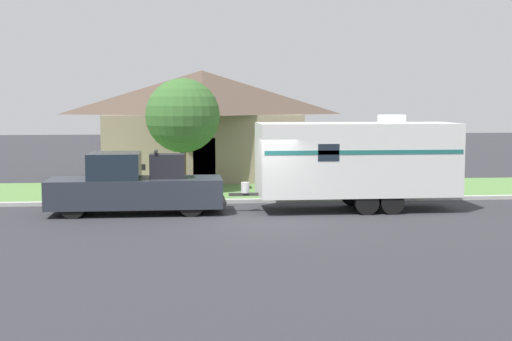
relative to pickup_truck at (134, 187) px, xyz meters
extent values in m
plane|color=#2D2D33|center=(4.05, -1.61, -0.90)|extent=(120.00, 120.00, 0.00)
cube|color=#ADADA8|center=(4.05, 2.14, -0.83)|extent=(80.00, 0.30, 0.14)
cube|color=#568442|center=(4.05, 5.79, -0.88)|extent=(80.00, 7.00, 0.03)
cube|color=gray|center=(2.59, 11.05, 0.66)|extent=(9.05, 6.32, 3.11)
pyramid|color=#4C3D33|center=(2.59, 11.05, 3.27)|extent=(9.77, 6.83, 2.11)
cube|color=#4C3828|center=(2.59, 7.92, 0.15)|extent=(1.00, 0.06, 2.10)
cylinder|color=black|center=(-1.88, -0.80, -0.46)|extent=(0.87, 0.28, 0.87)
cylinder|color=black|center=(-1.88, 0.80, -0.46)|extent=(0.87, 0.28, 0.87)
cylinder|color=black|center=(1.89, -0.80, -0.46)|extent=(0.87, 0.28, 0.87)
cylinder|color=black|center=(1.89, 0.80, -0.46)|extent=(0.87, 0.28, 0.87)
cube|color=#282D38|center=(-1.19, 0.00, -0.18)|extent=(3.21, 1.96, 0.94)
cube|color=#19232D|center=(-0.62, 0.00, 0.71)|extent=(1.67, 1.80, 0.85)
cube|color=#282D38|center=(1.66, 0.00, -0.18)|extent=(2.50, 1.96, 0.94)
cube|color=#333333|center=(2.97, 0.00, -0.54)|extent=(0.12, 1.76, 0.20)
cube|color=black|center=(1.11, 0.00, 0.69)|extent=(1.15, 0.82, 0.80)
cube|color=black|center=(0.75, 0.00, 1.17)|extent=(0.10, 0.91, 0.08)
cylinder|color=black|center=(7.65, -1.05, -0.50)|extent=(0.78, 0.22, 0.78)
cylinder|color=black|center=(7.65, 1.05, -0.50)|extent=(0.78, 0.22, 0.78)
cylinder|color=black|center=(8.51, -1.05, -0.50)|extent=(0.78, 0.22, 0.78)
cylinder|color=black|center=(8.51, 1.05, -0.50)|extent=(0.78, 0.22, 0.78)
cube|color=silver|center=(7.54, 0.00, 0.87)|extent=(6.74, 2.38, 2.45)
cube|color=#1E6660|center=(7.54, -1.19, 1.18)|extent=(6.60, 0.01, 0.14)
cube|color=#383838|center=(3.67, 0.00, -0.30)|extent=(1.00, 0.12, 0.10)
cylinder|color=silver|center=(3.72, 0.00, -0.07)|extent=(0.28, 0.28, 0.36)
cube|color=silver|center=(8.75, 0.00, 2.24)|extent=(0.80, 0.68, 0.28)
cube|color=#19232D|center=(6.32, -1.19, 1.18)|extent=(0.70, 0.01, 0.56)
cylinder|color=brown|center=(0.01, 2.90, -0.31)|extent=(0.09, 0.09, 1.18)
cube|color=black|center=(0.01, 2.90, 0.39)|extent=(0.48, 0.20, 0.22)
cylinder|color=brown|center=(1.65, 5.25, 0.12)|extent=(0.24, 0.24, 2.03)
sphere|color=#38662D|center=(1.65, 5.25, 2.26)|extent=(3.01, 3.01, 3.01)
camera|label=1|loc=(1.61, -23.76, 2.81)|focal=50.00mm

